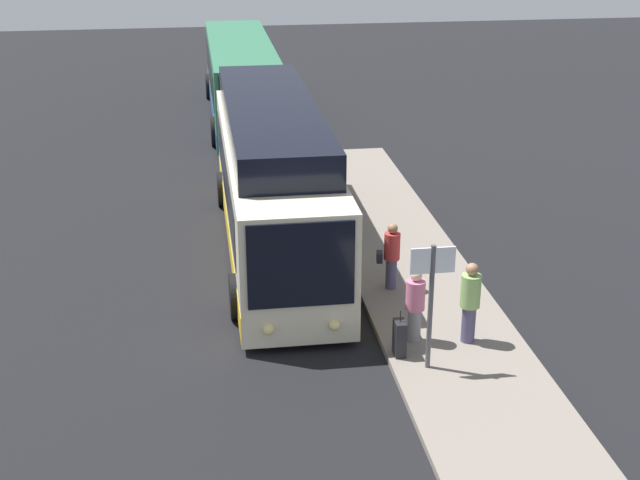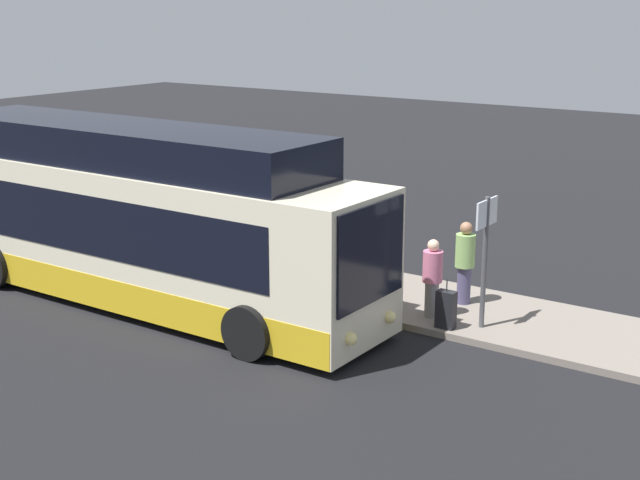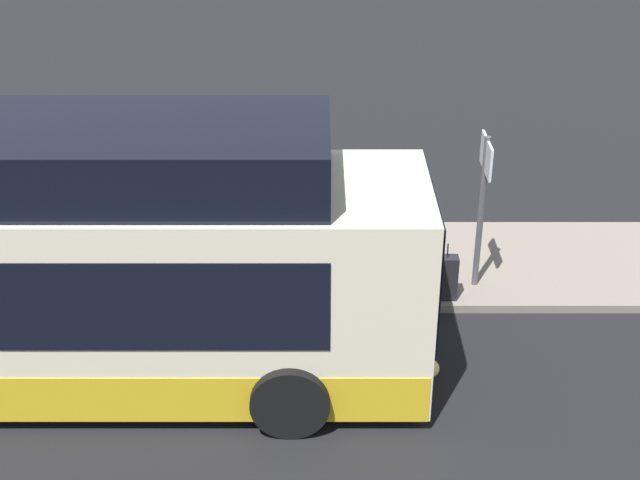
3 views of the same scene
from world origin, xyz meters
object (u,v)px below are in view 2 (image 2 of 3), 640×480
at_px(passenger_waiting, 327,254).
at_px(passenger_with_bags, 432,276).
at_px(suitcase, 446,309).
at_px(bus_lead, 138,224).
at_px(sign_post, 485,243).
at_px(passenger_boarding, 465,260).

relative_size(passenger_waiting, passenger_with_bags, 1.01).
distance_m(passenger_with_bags, suitcase, 0.85).
bearing_deg(bus_lead, sign_post, 18.85).
bearing_deg(passenger_waiting, suitcase, -179.37).
bearing_deg(passenger_waiting, passenger_boarding, -149.73).
relative_size(passenger_boarding, suitcase, 1.78).
bearing_deg(passenger_boarding, bus_lead, -23.32).
bearing_deg(suitcase, passenger_with_bags, 141.34).
distance_m(bus_lead, passenger_boarding, 7.01).
distance_m(passenger_waiting, passenger_with_bags, 2.62).
bearing_deg(passenger_boarding, passenger_waiting, -32.69).
distance_m(passenger_waiting, sign_post, 3.82).
relative_size(passenger_boarding, passenger_with_bags, 1.10).
height_order(passenger_boarding, sign_post, sign_post).
bearing_deg(passenger_with_bags, sign_post, 128.64).
height_order(passenger_boarding, suitcase, passenger_boarding).
relative_size(bus_lead, sign_post, 4.44).
distance_m(bus_lead, suitcase, 6.81).
height_order(bus_lead, sign_post, bus_lead).
relative_size(passenger_waiting, sign_post, 0.62).
height_order(bus_lead, passenger_boarding, bus_lead).
relative_size(suitcase, sign_post, 0.38).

